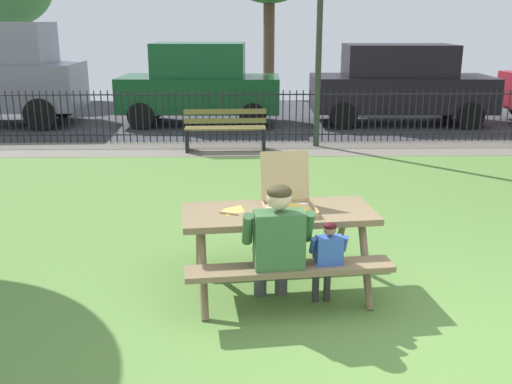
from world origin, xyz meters
The scene contains 13 objects.
ground centered at (0.00, 2.11, -0.01)m, with size 28.00×12.21×0.02m, color #5C863D.
cobblestone_walkway centered at (0.00, 7.51, 0.00)m, with size 28.00×1.40×0.01m, color slate.
street_asphalt centered at (0.00, 11.59, -0.01)m, with size 28.00×6.76×0.01m, color #38383D.
picnic_table_foreground centered at (-0.97, 1.23, 0.60)m, with size 1.96×1.68×0.79m.
pizza_box_open centered at (-0.88, 1.27, 0.87)m, with size 0.53×0.58×0.52m.
pizza_slice_on_table centered at (-1.40, 1.23, 0.78)m, with size 0.25×0.30×0.02m.
adult_at_table centered at (-1.01, 0.72, 0.66)m, with size 0.63×0.62×1.19m.
child_at_table centered at (-0.57, 0.75, 0.51)m, with size 0.34×0.33×0.84m.
iron_fence_streetside centered at (0.00, 8.21, 0.56)m, with size 19.13×0.03×1.10m.
park_bench_center centered at (-1.68, 7.38, 0.42)m, with size 1.61×0.52×0.85m.
lamp_post_walkway centered at (0.17, 7.79, 2.68)m, with size 0.28×0.28×4.44m.
parked_car_left centered at (-2.40, 10.52, 1.01)m, with size 3.96×1.94×1.98m.
parked_car_center centered at (2.55, 10.52, 1.01)m, with size 4.46×2.03×1.94m.
Camera 1 is at (-1.27, -3.93, 2.48)m, focal length 40.59 mm.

